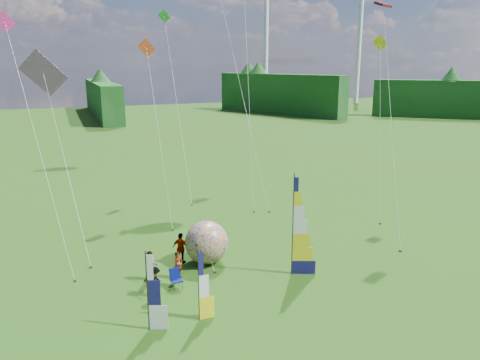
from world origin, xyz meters
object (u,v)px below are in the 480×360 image
object	(u,v)px
spectator_a	(178,265)
spectator_b	(151,266)
side_banner_left	(199,287)
camp_chair	(176,279)
side_banner_far	(147,293)
bol_inflatable	(206,242)
kite_whale	(239,70)
spectator_c	(155,282)
feather_banner_main	(293,227)
spectator_d	(181,248)

from	to	relation	value
spectator_a	spectator_b	world-z (taller)	spectator_b
side_banner_left	camp_chair	bearing A→B (deg)	94.18
side_banner_far	spectator_a	distance (m)	5.18
side_banner_left	bol_inflatable	distance (m)	6.29
kite_whale	camp_chair	bearing A→B (deg)	-103.45
side_banner_left	spectator_a	bearing A→B (deg)	88.15
spectator_c	kite_whale	world-z (taller)	kite_whale
spectator_a	side_banner_left	bearing A→B (deg)	-116.34
spectator_a	kite_whale	distance (m)	19.95
bol_inflatable	spectator_c	distance (m)	4.69
feather_banner_main	bol_inflatable	distance (m)	5.25
kite_whale	bol_inflatable	bearing A→B (deg)	-100.57
side_banner_left	spectator_d	world-z (taller)	side_banner_left
feather_banner_main	side_banner_left	distance (m)	6.79
side_banner_far	camp_chair	size ratio (longest dim) A/B	3.36
spectator_d	camp_chair	xyz separation A→B (m)	(-1.03, -2.98, -0.40)
side_banner_far	side_banner_left	bearing A→B (deg)	21.11
spectator_a	kite_whale	xyz separation A→B (m)	(9.24, 14.59, 9.98)
bol_inflatable	feather_banner_main	bearing A→B (deg)	-39.00
spectator_a	camp_chair	distance (m)	1.25
spectator_a	spectator_b	bearing A→B (deg)	146.80
bol_inflatable	side_banner_far	bearing A→B (deg)	-127.55
bol_inflatable	side_banner_left	bearing A→B (deg)	-110.56
spectator_b	camp_chair	distance (m)	1.75
spectator_d	camp_chair	world-z (taller)	spectator_d
side_banner_far	spectator_d	size ratio (longest dim) A/B	1.91
spectator_b	kite_whale	xyz separation A→B (m)	(10.67, 14.37, 9.90)
spectator_a	spectator_d	bearing A→B (deg)	46.71
side_banner_left	spectator_b	size ratio (longest dim) A/B	1.96
side_banner_far	camp_chair	distance (m)	4.08
spectator_d	camp_chair	size ratio (longest dim) A/B	1.76
spectator_a	spectator_b	distance (m)	1.45
spectator_c	spectator_a	bearing A→B (deg)	-6.36
spectator_c	camp_chair	distance (m)	1.28
kite_whale	spectator_a	bearing A→B (deg)	-104.33
camp_chair	spectator_d	bearing A→B (deg)	64.20
side_banner_far	spectator_a	xyz separation A→B (m)	(2.44, 4.45, -1.02)
feather_banner_main	camp_chair	xyz separation A→B (m)	(-6.35, 0.64, -2.24)
side_banner_far	spectator_a	world-z (taller)	side_banner_far
spectator_d	bol_inflatable	bearing A→B (deg)	-155.79
side_banner_left	spectator_d	distance (m)	6.43
side_banner_far	kite_whale	world-z (taller)	kite_whale
spectator_c	camp_chair	xyz separation A→B (m)	(1.19, 0.41, -0.26)
spectator_d	feather_banner_main	bearing A→B (deg)	-172.10
spectator_b	spectator_c	bearing A→B (deg)	-90.62
camp_chair	feather_banner_main	bearing A→B (deg)	-12.51
spectator_c	side_banner_left	bearing A→B (deg)	-115.32
bol_inflatable	spectator_b	size ratio (longest dim) A/B	1.51
bol_inflatable	camp_chair	size ratio (longest dim) A/B	2.38
side_banner_far	spectator_a	size ratio (longest dim) A/B	2.33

